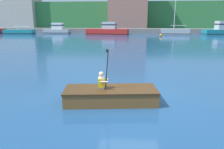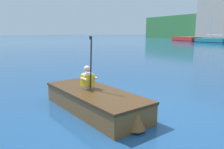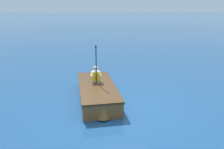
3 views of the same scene
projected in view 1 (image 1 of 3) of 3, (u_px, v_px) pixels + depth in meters
ground_plane at (129, 96)px, 7.91m from camera, size 300.00×300.00×0.00m
shoreline_ridge at (132, 16)px, 64.15m from camera, size 120.00×20.00×7.00m
waterfront_warehouse_left at (15, 0)px, 57.72m from camera, size 12.17×6.91×15.43m
waterfront_office_block_center at (128, 1)px, 55.22m from camera, size 9.49×12.05×14.39m
marina_dock at (132, 31)px, 43.75m from camera, size 62.09×2.40×0.90m
moored_boat_dock_west_end at (223, 30)px, 39.15m from camera, size 7.09×3.31×2.39m
moored_boat_dock_west_inner at (19, 32)px, 40.61m from camera, size 5.67×1.88×4.53m
moored_boat_dock_center_near at (108, 30)px, 39.31m from camera, size 7.81×3.40×2.21m
moored_boat_dock_east_end at (175, 32)px, 39.05m from camera, size 5.04×1.84×6.72m
moored_boat_outer_slip_west at (57, 30)px, 42.25m from camera, size 5.12×1.82×2.02m
rowboat_foreground at (112, 95)px, 7.28m from camera, size 3.24×1.53×0.49m
person_paddler at (102, 81)px, 7.15m from camera, size 0.36×0.39×1.30m
channel_buoy at (161, 35)px, 34.93m from camera, size 0.44×0.44×0.72m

